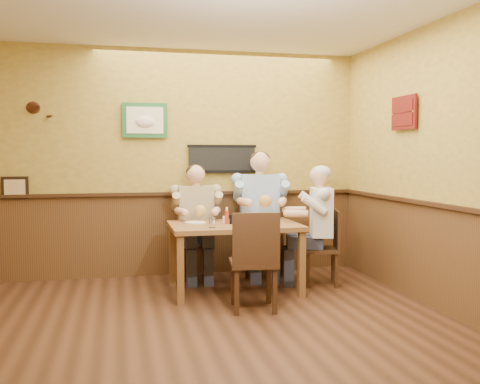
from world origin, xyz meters
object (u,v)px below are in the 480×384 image
at_px(chair_right_end, 321,248).
at_px(water_glass_left, 212,222).
at_px(chair_back_right, 260,237).
at_px(salt_shaker, 224,220).
at_px(diner_white_elder, 321,232).
at_px(chair_back_left, 196,243).
at_px(hot_sauce_bottle, 227,216).
at_px(diner_tan_shirt, 196,228).
at_px(pepper_shaker, 231,219).
at_px(cola_tumbler, 269,221).
at_px(chair_near_side, 253,260).
at_px(water_glass_mid, 239,222).
at_px(dining_table, 235,232).
at_px(diner_blue_polo, 260,220).

relative_size(chair_right_end, water_glass_left, 7.96).
relative_size(chair_back_right, salt_shaker, 12.16).
bearing_deg(chair_back_right, diner_white_elder, -40.86).
relative_size(chair_back_left, hot_sauce_bottle, 5.27).
xyz_separation_m(diner_tan_shirt, hot_sauce_bottle, (0.24, -0.69, 0.21)).
height_order(salt_shaker, pepper_shaker, pepper_shaker).
distance_m(chair_back_left, cola_tumbler, 1.20).
distance_m(chair_near_side, water_glass_mid, 0.53).
bearing_deg(diner_white_elder, water_glass_left, -60.66).
xyz_separation_m(hot_sauce_bottle, salt_shaker, (-0.02, 0.05, -0.04)).
xyz_separation_m(chair_right_end, diner_tan_shirt, (-1.36, 0.61, 0.19)).
distance_m(water_glass_left, salt_shaker, 0.37).
bearing_deg(chair_back_left, dining_table, -63.39).
relative_size(chair_back_right, water_glass_mid, 8.58).
distance_m(chair_back_left, salt_shaker, 0.76).
xyz_separation_m(dining_table, chair_near_side, (0.03, -0.71, -0.17)).
xyz_separation_m(chair_back_left, chair_right_end, (1.36, -0.61, -0.00)).
xyz_separation_m(diner_tan_shirt, salt_shaker, (0.22, -0.64, 0.17)).
xyz_separation_m(chair_right_end, water_glass_mid, (-1.05, -0.38, 0.37)).
bearing_deg(water_glass_left, diner_white_elder, 14.18).
distance_m(diner_blue_polo, salt_shaker, 0.87).
distance_m(chair_near_side, diner_white_elder, 1.29).
height_order(diner_blue_polo, hot_sauce_bottle, diner_blue_polo).
height_order(chair_back_right, diner_blue_polo, diner_blue_polo).
bearing_deg(diner_tan_shirt, water_glass_mid, -71.18).
relative_size(chair_back_left, cola_tumbler, 8.17).
distance_m(dining_table, diner_tan_shirt, 0.77).
distance_m(dining_table, water_glass_mid, 0.33).
relative_size(water_glass_mid, salt_shaker, 1.42).
bearing_deg(chair_right_end, chair_near_side, -36.68).
relative_size(water_glass_left, hot_sauce_bottle, 0.66).
relative_size(diner_white_elder, water_glass_mid, 10.95).
height_order(cola_tumbler, hot_sauce_bottle, hot_sauce_bottle).
height_order(diner_tan_shirt, cola_tumbler, diner_tan_shirt).
xyz_separation_m(dining_table, hot_sauce_bottle, (-0.09, 0.00, 0.17)).
distance_m(chair_back_right, cola_tumbler, 1.01).
distance_m(water_glass_left, water_glass_mid, 0.28).
xyz_separation_m(chair_back_left, salt_shaker, (0.22, -0.64, 0.36)).
distance_m(diner_tan_shirt, diner_blue_polo, 0.80).
bearing_deg(diner_blue_polo, water_glass_mid, -109.05).
relative_size(chair_near_side, water_glass_mid, 8.55).
height_order(dining_table, diner_white_elder, diner_white_elder).
bearing_deg(chair_back_left, pepper_shaker, -66.49).
height_order(water_glass_mid, salt_shaker, water_glass_mid).
relative_size(dining_table, chair_back_left, 1.61).
bearing_deg(dining_table, cola_tumbler, -37.00).
bearing_deg(chair_back_right, salt_shaker, -124.76).
height_order(chair_near_side, water_glass_left, chair_near_side).
relative_size(dining_table, chair_near_side, 1.45).
bearing_deg(chair_near_side, pepper_shaker, -77.43).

